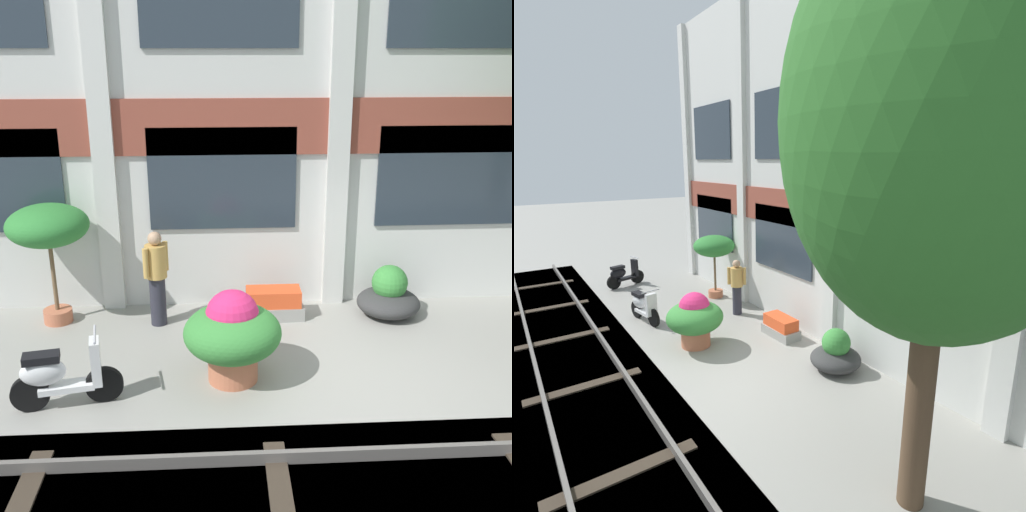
% 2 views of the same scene
% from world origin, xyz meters
% --- Properties ---
extents(ground_plane, '(80.00, 80.00, 0.00)m').
position_xyz_m(ground_plane, '(0.00, 0.00, 0.00)').
color(ground_plane, gray).
extents(apartment_facade, '(15.68, 0.64, 8.74)m').
position_xyz_m(apartment_facade, '(-0.00, 2.95, 4.34)').
color(apartment_facade, silver).
rests_on(apartment_facade, ground).
extents(rail_tracks, '(23.32, 2.80, 0.43)m').
position_xyz_m(rail_tracks, '(0.00, -2.40, -0.13)').
color(rail_tracks, '#423F3A').
rests_on(rail_tracks, ground).
extents(broadleaf_tree, '(3.60, 3.43, 6.98)m').
position_xyz_m(broadleaf_tree, '(3.85, 0.47, 4.52)').
color(broadleaf_tree, '#4C3826').
rests_on(broadleaf_tree, ground).
extents(potted_plant_square_trough, '(1.02, 0.53, 0.51)m').
position_xyz_m(potted_plant_square_trough, '(-1.11, 2.07, 0.24)').
color(potted_plant_square_trough, gray).
rests_on(potted_plant_square_trough, ground).
extents(potted_plant_stone_basin, '(1.32, 1.32, 1.31)m').
position_xyz_m(potted_plant_stone_basin, '(-1.83, 0.12, 0.71)').
color(potted_plant_stone_basin, '#B76647').
rests_on(potted_plant_stone_basin, ground).
extents(potted_plant_tall_urn, '(1.29, 1.29, 2.00)m').
position_xyz_m(potted_plant_tall_urn, '(-4.68, 2.12, 1.60)').
color(potted_plant_tall_urn, '#B76647').
rests_on(potted_plant_tall_urn, ground).
extents(potted_plant_wide_bowl, '(1.06, 1.06, 0.89)m').
position_xyz_m(potted_plant_wide_bowl, '(0.85, 2.05, 0.33)').
color(potted_plant_wide_bowl, '#333333').
rests_on(potted_plant_wide_bowl, ground).
extents(scooter_near_curb, '(0.63, 1.35, 0.98)m').
position_xyz_m(scooter_near_curb, '(-7.47, 0.02, 0.44)').
color(scooter_near_curb, black).
rests_on(scooter_near_curb, ground).
extents(scooter_second_parked, '(1.37, 0.55, 0.98)m').
position_xyz_m(scooter_second_parked, '(-3.99, -0.42, 0.44)').
color(scooter_second_parked, black).
rests_on(scooter_second_parked, ground).
extents(resident_by_doorway, '(0.37, 0.43, 1.58)m').
position_xyz_m(resident_by_doorway, '(-3.00, 1.94, 0.85)').
color(resident_by_doorway, '#282833').
rests_on(resident_by_doorway, ground).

